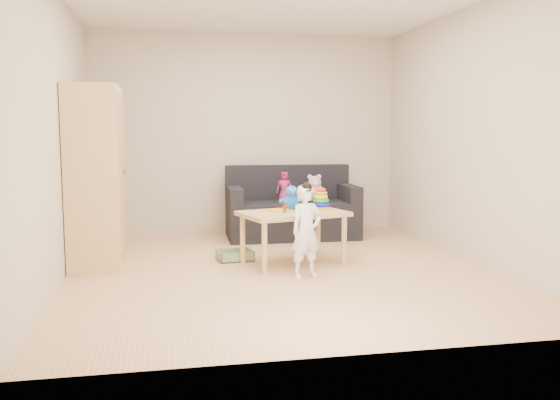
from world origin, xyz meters
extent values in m
plane|color=tan|center=(0.00, 0.00, 0.00)|extent=(4.50, 4.50, 0.00)
plane|color=#C3B39D|center=(0.00, 2.25, 1.30)|extent=(4.00, 0.00, 4.00)
plane|color=#C3B39D|center=(0.00, -2.25, 1.30)|extent=(4.00, 0.00, 4.00)
plane|color=#C3B39D|center=(-2.00, 0.00, 1.30)|extent=(0.00, 4.50, 4.50)
plane|color=#C3B39D|center=(2.00, 0.00, 1.30)|extent=(0.00, 4.50, 4.50)
cube|color=#D6BA75|center=(-1.74, 0.59, 0.89)|extent=(0.49, 0.99, 1.77)
cube|color=black|center=(0.49, 1.69, 0.23)|extent=(1.64, 0.85, 0.45)
cube|color=tan|center=(0.18, 0.22, 0.27)|extent=(1.15, 0.89, 0.53)
imported|color=white|center=(0.18, -0.33, 0.41)|extent=(0.35, 0.28, 0.83)
imported|color=#AF205C|center=(0.37, 1.60, 0.64)|extent=(0.22, 0.19, 0.38)
cylinder|color=gold|center=(0.51, 0.41, 0.54)|extent=(0.17, 0.17, 0.02)
cylinder|color=silver|center=(0.51, 0.41, 0.65)|extent=(0.02, 0.02, 0.21)
torus|color=#130DD0|center=(0.51, 0.41, 0.58)|extent=(0.19, 0.19, 0.04)
torus|color=green|center=(0.51, 0.41, 0.62)|extent=(0.17, 0.17, 0.04)
torus|color=yellow|center=(0.51, 0.41, 0.66)|extent=(0.15, 0.15, 0.04)
torus|color=#DAA00B|center=(0.51, 0.41, 0.69)|extent=(0.12, 0.12, 0.04)
torus|color=#F3310E|center=(0.51, 0.41, 0.73)|extent=(0.10, 0.10, 0.03)
cylinder|color=black|center=(0.36, 0.50, 0.62)|extent=(0.07, 0.07, 0.17)
cylinder|color=black|center=(0.36, 0.50, 0.71)|extent=(0.03, 0.03, 0.05)
cylinder|color=black|center=(0.36, 0.50, 0.74)|extent=(0.04, 0.04, 0.01)
cube|color=#FFAE1A|center=(0.06, 0.28, 0.54)|extent=(0.27, 0.27, 0.02)
camera|label=1|loc=(-1.09, -5.52, 1.34)|focal=38.00mm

